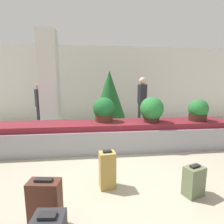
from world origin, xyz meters
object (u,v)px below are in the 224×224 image
at_px(suitcase_2, 194,181).
at_px(pillar, 50,84).
at_px(suitcase_1, 107,170).
at_px(decorated_tree, 109,99).
at_px(traveler_0, 142,97).
at_px(traveler_1, 40,101).
at_px(potted_plant_2, 198,110).
at_px(suitcase_3, 45,204).
at_px(potted_plant_0, 104,110).
at_px(potted_plant_1, 152,110).

bearing_deg(suitcase_2, pillar, 108.96).
bearing_deg(suitcase_1, decorated_tree, 77.06).
relative_size(traveler_0, traveler_1, 1.12).
bearing_deg(traveler_1, potted_plant_2, 112.59).
relative_size(suitcase_2, suitcase_3, 0.78).
bearing_deg(potted_plant_0, decorated_tree, 79.02).
bearing_deg(suitcase_3, potted_plant_0, 79.63).
relative_size(suitcase_1, traveler_0, 0.33).
bearing_deg(traveler_0, potted_plant_1, -125.73).
bearing_deg(pillar, potted_plant_0, -40.25).
xyz_separation_m(potted_plant_1, decorated_tree, (-0.89, 1.64, 0.13)).
xyz_separation_m(potted_plant_1, potted_plant_2, (1.24, 0.02, -0.04)).
relative_size(suitcase_1, traveler_1, 0.37).
bearing_deg(potted_plant_2, traveler_1, 152.28).
relative_size(suitcase_3, potted_plant_2, 1.07).
bearing_deg(suitcase_2, potted_plant_1, 70.39).
height_order(potted_plant_0, potted_plant_1, potted_plant_1).
height_order(suitcase_2, potted_plant_1, potted_plant_1).
height_order(suitcase_1, traveler_1, traveler_1).
bearing_deg(suitcase_3, traveler_0, 70.38).
distance_m(suitcase_2, potted_plant_1, 2.07).
bearing_deg(traveler_0, potted_plant_0, -152.19).
xyz_separation_m(potted_plant_0, traveler_0, (1.60, 2.13, 0.16)).
bearing_deg(suitcase_1, potted_plant_2, 26.25).
bearing_deg(suitcase_2, traveler_0, 64.72).
height_order(suitcase_2, potted_plant_0, potted_plant_0).
distance_m(pillar, decorated_tree, 1.95).
bearing_deg(suitcase_1, potted_plant_1, 45.25).
bearing_deg(suitcase_3, potted_plant_2, 43.60).
bearing_deg(potted_plant_0, potted_plant_1, -9.72).
xyz_separation_m(potted_plant_1, traveler_0, (0.43, 2.33, 0.14)).
xyz_separation_m(suitcase_2, decorated_tree, (-0.89, 3.56, 0.88)).
distance_m(suitcase_3, traveler_0, 5.29).
bearing_deg(pillar, traveler_1, 122.94).
relative_size(potted_plant_1, traveler_1, 0.38).
xyz_separation_m(suitcase_1, potted_plant_2, (2.48, 1.61, 0.65)).
distance_m(suitcase_1, potted_plant_0, 1.91).
xyz_separation_m(traveler_1, decorated_tree, (2.45, -0.79, 0.13)).
height_order(suitcase_3, traveler_1, traveler_1).
xyz_separation_m(potted_plant_2, decorated_tree, (-2.13, 1.61, 0.17)).
bearing_deg(potted_plant_0, potted_plant_2, -4.23).
bearing_deg(suitcase_2, potted_plant_0, 99.22).
relative_size(traveler_0, decorated_tree, 0.90).
xyz_separation_m(suitcase_2, traveler_0, (0.43, 4.26, 0.90)).
height_order(suitcase_2, potted_plant_2, potted_plant_2).
height_order(pillar, suitcase_2, pillar).
bearing_deg(suitcase_3, traveler_1, 113.92).
relative_size(potted_plant_0, potted_plant_1, 0.97).
xyz_separation_m(pillar, potted_plant_2, (4.01, -1.54, -0.66)).
distance_m(suitcase_1, decorated_tree, 3.34).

